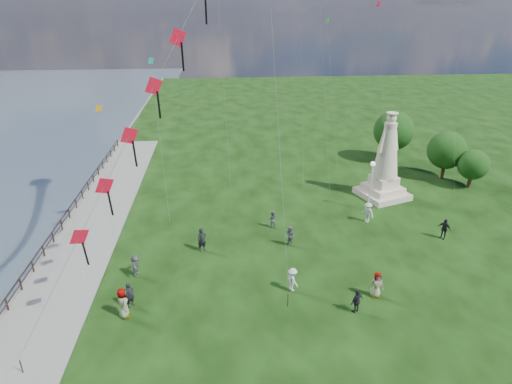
{
  "coord_description": "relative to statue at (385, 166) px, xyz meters",
  "views": [
    {
      "loc": [
        -3.29,
        -17.8,
        17.03
      ],
      "look_at": [
        -1.0,
        8.0,
        5.5
      ],
      "focal_mm": 30.0,
      "sensor_mm": 36.0,
      "label": 1
    }
  ],
  "objects": [
    {
      "name": "person_7",
      "position": [
        -11.21,
        -5.15,
        -2.33
      ],
      "size": [
        0.81,
        0.62,
        1.47
      ],
      "primitive_type": "imported",
      "rotation": [
        0.0,
        0.0,
        2.86
      ],
      "color": "#595960",
      "rests_on": "ground"
    },
    {
      "name": "statue",
      "position": [
        0.0,
        0.0,
        0.0
      ],
      "size": [
        5.08,
        5.08,
        8.12
      ],
      "rotation": [
        0.0,
        0.0,
        0.33
      ],
      "color": "beige",
      "rests_on": "ground"
    },
    {
      "name": "person_8",
      "position": [
        -3.11,
        -4.93,
        -2.19
      ],
      "size": [
        1.16,
        1.26,
        1.76
      ],
      "primitive_type": "imported",
      "rotation": [
        0.0,
        0.0,
        -0.91
      ],
      "color": "silver",
      "rests_on": "ground"
    },
    {
      "name": "person_9",
      "position": [
        1.94,
        -8.15,
        -2.21
      ],
      "size": [
        1.03,
        1.1,
        1.71
      ],
      "primitive_type": "imported",
      "rotation": [
        0.0,
        0.0,
        -0.87
      ],
      "color": "black",
      "rests_on": "ground"
    },
    {
      "name": "red_kite_train",
      "position": [
        -18.67,
        -13.6,
        9.64
      ],
      "size": [
        11.33,
        9.35,
        20.41
      ],
      "color": "black",
      "rests_on": "ground"
    },
    {
      "name": "lamppost",
      "position": [
        -2.33,
        -2.82,
        0.28
      ],
      "size": [
        0.43,
        0.43,
        4.64
      ],
      "color": "silver",
      "rests_on": "ground"
    },
    {
      "name": "person_2",
      "position": [
        -10.97,
        -13.67,
        -2.25
      ],
      "size": [
        0.95,
        1.18,
        1.63
      ],
      "primitive_type": "imported",
      "rotation": [
        0.0,
        0.0,
        2.03
      ],
      "color": "silver",
      "rests_on": "ground"
    },
    {
      "name": "waterfront",
      "position": [
        -27.24,
        -9.24,
        -3.13
      ],
      "size": [
        200.0,
        200.0,
        1.51
      ],
      "color": "#303B48",
      "rests_on": "ground"
    },
    {
      "name": "tree_row",
      "position": [
        6.39,
        6.51,
        0.21
      ],
      "size": [
        8.7,
        12.05,
        5.89
      ],
      "color": "#382314",
      "rests_on": "ground"
    },
    {
      "name": "person_6",
      "position": [
        -16.86,
        -8.31,
        -2.13
      ],
      "size": [
        0.8,
        0.66,
        1.87
      ],
      "primitive_type": "imported",
      "rotation": [
        0.0,
        0.0,
        0.36
      ],
      "color": "black",
      "rests_on": "ground"
    },
    {
      "name": "person_4",
      "position": [
        -5.84,
        -14.77,
        -2.19
      ],
      "size": [
        0.89,
        0.58,
        1.76
      ],
      "primitive_type": "imported",
      "rotation": [
        0.0,
        0.0,
        -0.06
      ],
      "color": "#595960",
      "rests_on": "ground"
    },
    {
      "name": "person_5",
      "position": [
        -21.27,
        -11.07,
        -2.27
      ],
      "size": [
        0.67,
        1.5,
        1.6
      ],
      "primitive_type": "imported",
      "rotation": [
        0.0,
        0.0,
        1.59
      ],
      "color": "#595960",
      "rests_on": "ground"
    },
    {
      "name": "person_0",
      "position": [
        -21.04,
        -14.36,
        -2.23
      ],
      "size": [
        0.71,
        0.72,
        1.67
      ],
      "primitive_type": "imported",
      "rotation": [
        0.0,
        0.0,
        0.83
      ],
      "color": "black",
      "rests_on": "ground"
    },
    {
      "name": "person_10",
      "position": [
        -21.27,
        -15.27,
        -2.1
      ],
      "size": [
        0.95,
        1.1,
        1.93
      ],
      "primitive_type": "imported",
      "rotation": [
        0.0,
        0.0,
        2.05
      ],
      "color": "#595960",
      "rests_on": "ground"
    },
    {
      "name": "small_kites",
      "position": [
        -8.65,
        4.07,
        12.02
      ],
      "size": [
        30.86,
        16.5,
        29.37
      ],
      "color": "teal",
      "rests_on": "ground"
    },
    {
      "name": "person_1",
      "position": [
        -10.26,
        -8.26,
        -2.23
      ],
      "size": [
        0.87,
        0.96,
        1.67
      ],
      "primitive_type": "imported",
      "rotation": [
        0.0,
        0.0,
        -0.99
      ],
      "color": "#595960",
      "rests_on": "ground"
    },
    {
      "name": "person_3",
      "position": [
        -7.51,
        -16.11,
        -2.28
      ],
      "size": [
        1.03,
        0.87,
        1.57
      ],
      "primitive_type": "imported",
      "rotation": [
        0.0,
        0.0,
        3.66
      ],
      "color": "black",
      "rests_on": "ground"
    }
  ]
}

